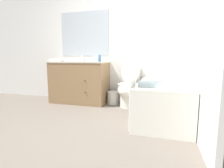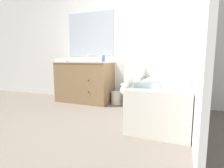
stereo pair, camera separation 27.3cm
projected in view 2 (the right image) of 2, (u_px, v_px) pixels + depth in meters
The scene contains 13 objects.
ground_plane at pixel (75, 132), 2.15m from camera, with size 14.00×14.00×0.00m, color #6B6056.
wall_back at pixel (122, 42), 3.59m from camera, with size 8.00×0.06×2.50m.
wall_right at pixel (198, 32), 2.27m from camera, with size 0.05×2.73×2.50m.
vanity_cabinet at pixel (85, 81), 3.69m from camera, with size 1.17×0.60×0.85m.
sink_faucet at pixel (89, 60), 3.82m from camera, with size 0.14×0.12×0.12m.
toilet at pixel (132, 88), 3.25m from camera, with size 0.37×0.65×0.87m.
bathtub at pixel (163, 101), 2.62m from camera, with size 0.73×1.58×0.55m.
shower_curtain at pixel (130, 56), 2.19m from camera, with size 0.01×0.42×1.86m.
wastebasket at pixel (117, 98), 3.51m from camera, with size 0.24×0.24×0.25m.
tissue_box at pixel (100, 59), 3.44m from camera, with size 0.12×0.14×0.12m.
soap_dispenser at pixel (104, 58), 3.41m from camera, with size 0.06×0.06×0.16m.
hand_towel_folded at pixel (62, 60), 3.61m from camera, with size 0.26×0.13×0.06m.
bath_towel_folded at pixel (148, 85), 2.20m from camera, with size 0.31×0.23×0.06m.
Camera 2 is at (1.19, -1.72, 0.89)m, focal length 28.00 mm.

